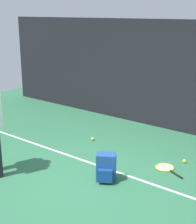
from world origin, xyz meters
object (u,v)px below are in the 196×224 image
tennis_racket (166,168)px  tennis_ball_mid_court (184,161)px  tennis_ball_by_fence (92,139)px  backpack (106,168)px

tennis_racket → tennis_ball_mid_court: size_ratio=9.56×
tennis_ball_mid_court → tennis_ball_by_fence: bearing=-175.2°
tennis_racket → tennis_ball_by_fence: size_ratio=9.56×
backpack → tennis_ball_mid_court: bearing=31.6°
tennis_ball_mid_court → tennis_racket: bearing=-110.0°
tennis_racket → tennis_ball_mid_court: 0.44m
tennis_ball_by_fence → tennis_ball_mid_court: same height
tennis_ball_by_fence → tennis_ball_mid_court: size_ratio=1.00×
tennis_ball_by_fence → tennis_ball_mid_court: 1.95m
backpack → tennis_ball_by_fence: size_ratio=6.67×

